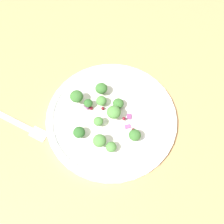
{
  "coord_description": "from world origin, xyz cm",
  "views": [
    {
      "loc": [
        12.97,
        -17.21,
        45.82
      ],
      "look_at": [
        -0.62,
        0.21,
        2.7
      ],
      "focal_mm": 36.77,
      "sensor_mm": 36.0,
      "label": 1
    }
  ],
  "objects_px": {
    "plate": "(112,116)",
    "broccoli_floret_0": "(100,141)",
    "broccoli_floret_1": "(111,147)",
    "fork": "(15,122)",
    "broccoli_floret_2": "(115,113)"
  },
  "relations": [
    {
      "from": "fork",
      "to": "broccoli_floret_2",
      "type": "bearing_deg",
      "value": 38.86
    },
    {
      "from": "broccoli_floret_2",
      "to": "fork",
      "type": "xyz_separation_m",
      "value": [
        -0.17,
        -0.14,
        -0.03
      ]
    },
    {
      "from": "plate",
      "to": "broccoli_floret_0",
      "type": "distance_m",
      "value": 0.08
    },
    {
      "from": "broccoli_floret_2",
      "to": "fork",
      "type": "bearing_deg",
      "value": -141.14
    },
    {
      "from": "fork",
      "to": "plate",
      "type": "bearing_deg",
      "value": 41.08
    },
    {
      "from": "plate",
      "to": "broccoli_floret_2",
      "type": "height_order",
      "value": "broccoli_floret_2"
    },
    {
      "from": "broccoli_floret_1",
      "to": "fork",
      "type": "xyz_separation_m",
      "value": [
        -0.21,
        -0.08,
        -0.02
      ]
    },
    {
      "from": "broccoli_floret_1",
      "to": "fork",
      "type": "relative_size",
      "value": 0.12
    },
    {
      "from": "broccoli_floret_0",
      "to": "broccoli_floret_2",
      "type": "distance_m",
      "value": 0.07
    },
    {
      "from": "broccoli_floret_0",
      "to": "broccoli_floret_1",
      "type": "distance_m",
      "value": 0.03
    },
    {
      "from": "broccoli_floret_0",
      "to": "broccoli_floret_1",
      "type": "height_order",
      "value": "broccoli_floret_0"
    },
    {
      "from": "plate",
      "to": "fork",
      "type": "height_order",
      "value": "plate"
    },
    {
      "from": "plate",
      "to": "fork",
      "type": "xyz_separation_m",
      "value": [
        -0.16,
        -0.14,
        -0.01
      ]
    },
    {
      "from": "broccoli_floret_0",
      "to": "broccoli_floret_1",
      "type": "relative_size",
      "value": 1.24
    },
    {
      "from": "broccoli_floret_1",
      "to": "fork",
      "type": "bearing_deg",
      "value": -159.43
    }
  ]
}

